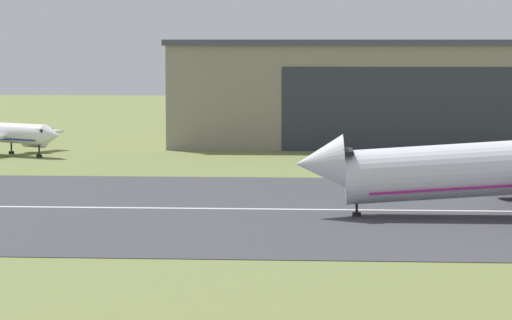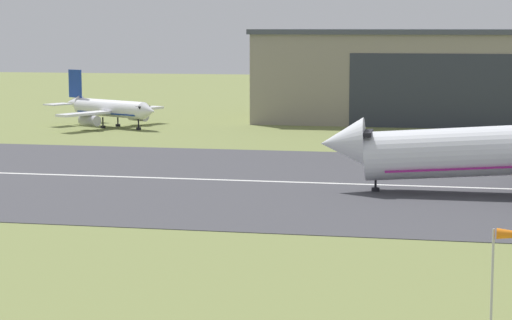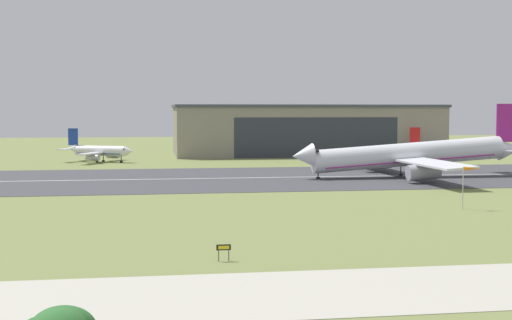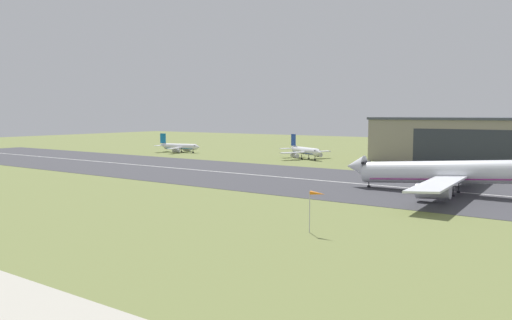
{
  "view_description": "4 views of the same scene",
  "coord_description": "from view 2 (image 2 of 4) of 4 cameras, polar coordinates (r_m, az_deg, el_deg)",
  "views": [
    {
      "loc": [
        26.07,
        -1.57,
        16.7
      ],
      "look_at": [
        19.77,
        94.5,
        7.12
      ],
      "focal_mm": 85.0,
      "sensor_mm": 36.0,
      "label": 1
    },
    {
      "loc": [
        36.4,
        8.46,
        17.27
      ],
      "look_at": [
        20.37,
        87.51,
        6.42
      ],
      "focal_mm": 70.0,
      "sensor_mm": 36.0,
      "label": 2
    },
    {
      "loc": [
        -8.88,
        -38.49,
        15.08
      ],
      "look_at": [
        12.52,
        99.89,
        5.18
      ],
      "focal_mm": 50.0,
      "sensor_mm": 36.0,
      "label": 3
    },
    {
      "loc": [
        74.39,
        -3.87,
        18.23
      ],
      "look_at": [
        -0.05,
        104.09,
        5.93
      ],
      "focal_mm": 35.0,
      "sensor_mm": 36.0,
      "label": 4
    }
  ],
  "objects": [
    {
      "name": "runway_centreline",
      "position": [
        115.39,
        -7.06,
        -0.97
      ],
      "size": [
        327.61,
        0.7,
        0.01
      ],
      "primitive_type": "cube",
      "color": "silver",
      "rests_on": "runway_strip"
    },
    {
      "name": "hangar_building",
      "position": [
        187.23,
        13.95,
        4.71
      ],
      "size": [
        88.82,
        31.69,
        16.73
      ],
      "color": "gray",
      "rests_on": "ground_plane"
    },
    {
      "name": "runway_strip",
      "position": [
        115.4,
        -7.06,
        -0.99
      ],
      "size": [
        364.01,
        55.26,
        0.06
      ],
      "primitive_type": "cube",
      "color": "#3D3D42",
      "rests_on": "ground_plane"
    },
    {
      "name": "airplane_parked_centre",
      "position": [
        173.05,
        -8.37,
        2.91
      ],
      "size": [
        22.31,
        21.36,
        9.66
      ],
      "color": "white",
      "rests_on": "ground_plane"
    }
  ]
}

